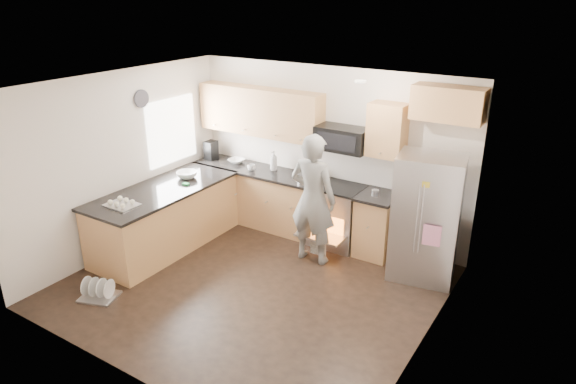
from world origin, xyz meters
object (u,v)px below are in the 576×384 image
Objects in this scene: refrigerator at (426,218)px; dish_rack at (99,293)px; person at (313,199)px; stove_range at (337,202)px.

refrigerator reaches higher than dish_rack.
person is 3.49× the size of dish_rack.
person reaches higher than dish_rack.
refrigerator is 1.52m from person.
person reaches higher than stove_range.
person is (-0.05, -0.64, 0.25)m from stove_range.
refrigerator is (1.42, -0.24, 0.17)m from stove_range.
stove_range reaches higher than refrigerator.
refrigerator is at bearing 39.76° from dish_rack.
stove_range is 0.69m from person.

